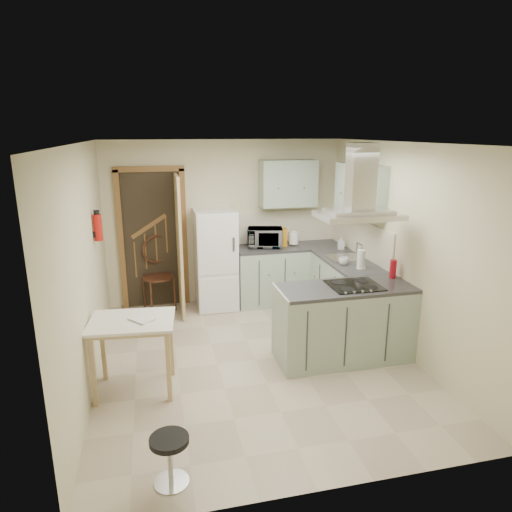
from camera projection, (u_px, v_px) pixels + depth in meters
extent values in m
plane|color=#B4A58C|center=(256.00, 360.00, 5.40)|extent=(4.20, 4.20, 0.00)
plane|color=silver|center=(256.00, 143.00, 4.74)|extent=(4.20, 4.20, 0.00)
plane|color=beige|center=(225.00, 223.00, 7.04)|extent=(3.60, 0.00, 3.60)
plane|color=beige|center=(85.00, 269.00, 4.68)|extent=(0.00, 4.20, 4.20)
plane|color=beige|center=(402.00, 249.00, 5.46)|extent=(0.00, 4.20, 4.20)
cube|color=brown|center=(153.00, 239.00, 6.83)|extent=(1.10, 0.12, 2.10)
cube|color=white|center=(216.00, 260.00, 6.85)|extent=(0.60, 0.60, 1.50)
cube|color=#9EB2A0|center=(271.00, 275.00, 7.12)|extent=(1.08, 0.60, 0.90)
cube|color=#9EB2A0|center=(338.00, 284.00, 6.67)|extent=(0.60, 1.95, 0.90)
cube|color=beige|center=(285.00, 226.00, 7.27)|extent=(1.68, 0.02, 0.50)
cube|color=#9EB2A0|center=(288.00, 183.00, 6.93)|extent=(0.85, 0.35, 0.70)
cube|color=#9EB2A0|center=(360.00, 191.00, 6.06)|extent=(0.35, 0.90, 0.70)
cube|color=#9EB2A0|center=(344.00, 323.00, 5.34)|extent=(1.55, 0.65, 0.90)
cube|color=black|center=(354.00, 285.00, 5.24)|extent=(0.58, 0.50, 0.01)
cube|color=silver|center=(359.00, 215.00, 5.02)|extent=(0.90, 0.55, 0.10)
cube|color=silver|center=(345.00, 258.00, 6.38)|extent=(0.45, 0.40, 0.01)
cylinder|color=#B2140F|center=(98.00, 227.00, 5.47)|extent=(0.10, 0.10, 0.32)
cube|color=tan|center=(134.00, 355.00, 4.68)|extent=(0.90, 0.71, 0.79)
cube|color=#442816|center=(158.00, 277.00, 6.82)|extent=(0.56, 0.56, 1.01)
cylinder|color=black|center=(170.00, 460.00, 3.47)|extent=(0.40, 0.40, 0.40)
imported|color=black|center=(265.00, 238.00, 6.97)|extent=(0.59, 0.47, 0.29)
cylinder|color=white|center=(294.00, 238.00, 7.08)|extent=(0.20, 0.20, 0.23)
cube|color=orange|center=(284.00, 237.00, 7.05)|extent=(0.09, 0.18, 0.26)
imported|color=#ABADB7|center=(341.00, 243.00, 6.84)|extent=(0.10, 0.10, 0.19)
cylinder|color=silver|center=(361.00, 259.00, 5.85)|extent=(0.10, 0.10, 0.26)
imported|color=silver|center=(344.00, 261.00, 6.05)|extent=(0.16, 0.16, 0.10)
cylinder|color=#AB0E1C|center=(393.00, 269.00, 5.50)|extent=(0.09, 0.09, 0.22)
imported|color=#A4363C|center=(135.00, 318.00, 4.50)|extent=(0.28, 0.29, 0.10)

